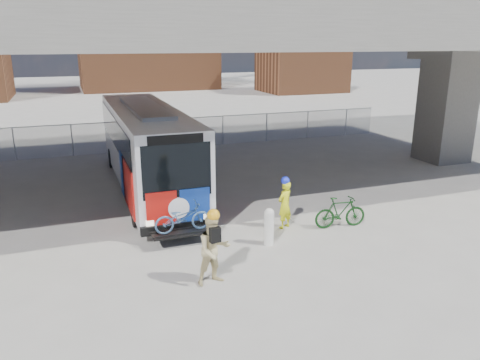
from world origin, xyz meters
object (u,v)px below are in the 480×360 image
bike_parked (340,212)px  cyclist_tan (214,249)px  cyclist_hivis (285,203)px  bus (146,142)px  bollard (269,225)px

bike_parked → cyclist_tan: bearing=120.3°
cyclist_hivis → bike_parked: (1.84, -0.65, -0.34)m
bus → bollard: (2.60, -7.43, -1.45)m
bollard → cyclist_tan: size_ratio=0.58×
bus → cyclist_tan: (0.21, -9.24, -1.11)m
cyclist_tan → bike_parked: size_ratio=1.14×
cyclist_hivis → cyclist_tan: 4.53m
cyclist_tan → bike_parked: (5.31, 2.26, -0.44)m
cyclist_hivis → bus: bearing=-86.7°
bollard → cyclist_hivis: bearing=45.9°
cyclist_tan → cyclist_hivis: bearing=31.6°
bus → bike_parked: size_ratio=6.91×
bike_parked → cyclist_hivis: bearing=77.7°
bollard → cyclist_hivis: 1.56m
bus → bike_parked: 9.03m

